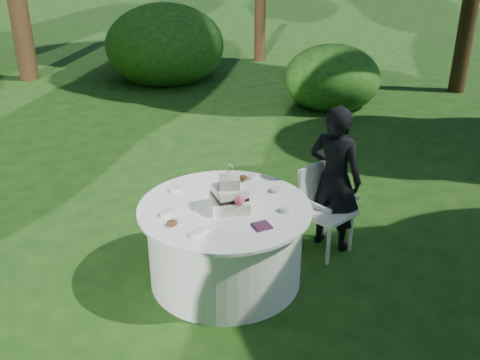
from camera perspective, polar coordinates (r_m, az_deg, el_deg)
name	(u,v)px	position (r m, az deg, el deg)	size (l,w,h in m)	color
ground	(226,278)	(5.40, -1.46, -9.92)	(80.00, 80.00, 0.00)	#143E11
napkins	(262,226)	(4.68, 2.24, -4.68)	(0.14, 0.14, 0.02)	#481F3D
feather_plume	(210,230)	(4.64, -3.11, -5.05)	(0.48, 0.07, 0.01)	white
guest	(335,179)	(5.63, 9.60, 0.14)	(0.55, 0.36, 1.51)	black
table	(225,243)	(5.19, -1.51, -6.42)	(1.56, 1.56, 0.77)	white
cake	(230,196)	(4.92, -1.05, -1.69)	(0.41, 0.41, 0.43)	white
chair	(321,203)	(5.66, 8.27, -2.28)	(0.56, 0.55, 0.90)	white
votives	(226,201)	(5.05, -1.46, -2.12)	(1.18, 0.94, 0.04)	silver
petal_cups	(210,199)	(5.08, -3.06, -1.90)	(1.00, 0.64, 0.05)	#562D16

